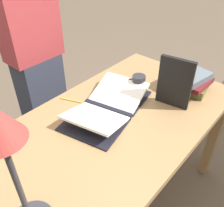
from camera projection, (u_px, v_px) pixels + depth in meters
The scene contains 9 objects.
ground_plane at pixel (112, 204), 1.70m from camera, with size 12.00×12.00×0.00m, color brown.
reading_desk at pixel (112, 135), 1.32m from camera, with size 1.45×0.78×0.74m.
open_book at pixel (108, 106), 1.33m from camera, with size 0.58×0.40×0.08m.
book_stack_tall at pixel (187, 80), 1.48m from camera, with size 0.23×0.27×0.12m.
book_standing_upright at pixel (175, 83), 1.30m from camera, with size 0.05×0.18×0.28m.
reading_lamp at pixel (4, 147), 0.62m from camera, with size 0.15×0.15×0.51m.
coffee_mug at pixel (138, 84), 1.46m from camera, with size 0.08×0.10×0.10m.
pencil at pixel (73, 101), 1.40m from camera, with size 0.07×0.15×0.01m.
person_reader at pixel (34, 52), 1.67m from camera, with size 0.36×0.23×1.69m.
Camera 1 is at (0.72, 0.63, 1.56)m, focal length 40.00 mm.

